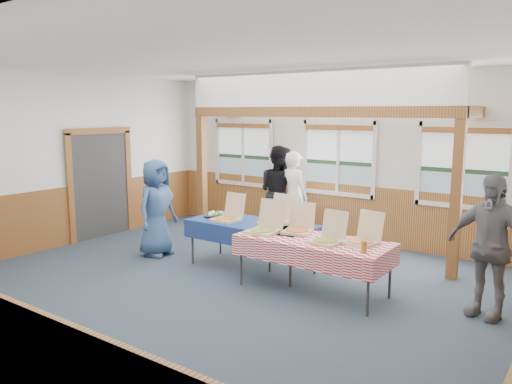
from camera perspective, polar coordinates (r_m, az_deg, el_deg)
floor at (r=7.28m, az=-3.30°, el=-10.91°), size 8.00×8.00×0.00m
ceiling at (r=6.87m, az=-3.56°, el=15.04°), size 8.00×8.00×0.00m
wall_back at (r=9.84m, az=9.50°, el=3.84°), size 8.00×0.00×8.00m
wall_left at (r=9.89m, az=-21.80°, el=3.33°), size 0.00×8.00×8.00m
wainscot_back at (r=9.97m, az=9.28°, el=-2.19°), size 7.98×0.05×1.10m
wainscot_left at (r=10.02m, az=-21.36°, el=-2.65°), size 0.05×6.98×1.10m
cased_opening at (r=10.43m, az=-17.35°, el=0.80°), size 0.06×1.30×2.10m
window_left at (r=11.00m, az=-1.44°, el=4.93°), size 1.56×0.10×1.46m
window_mid at (r=9.80m, az=9.41°, el=4.28°), size 1.56×0.10×1.46m
window_right at (r=9.03m, az=22.63°, el=3.28°), size 1.56×0.10×1.46m
post_left at (r=10.29m, az=-6.20°, el=1.90°), size 0.15×0.15×2.40m
post_right at (r=7.93m, az=21.92°, el=-0.90°), size 0.15×0.15×2.40m
cross_beam at (r=8.74m, az=6.15°, el=9.09°), size 5.15×0.18×0.18m
table_left at (r=7.93m, az=-0.50°, el=-3.87°), size 2.26×1.65×0.76m
table_right at (r=6.97m, az=6.56°, el=-5.75°), size 2.23×1.21×0.76m
pizza_box_a at (r=8.06m, az=-3.25°, el=-2.82°), size 0.39×0.48×0.43m
pizza_box_b at (r=7.84m, az=2.28°, el=-3.14°), size 0.43×0.51×0.44m
pizza_box_c at (r=7.25m, az=0.99°, el=-4.15°), size 0.45×0.54×0.46m
pizza_box_d at (r=7.28m, az=4.84°, el=-4.15°), size 0.47×0.53×0.42m
pizza_box_e at (r=6.76m, az=8.15°, el=-5.25°), size 0.42×0.50×0.42m
pizza_box_f at (r=6.79m, az=12.05°, el=-5.31°), size 0.47×0.54×0.42m
veggie_tray at (r=8.36m, az=-4.67°, el=-2.63°), size 0.37×0.37×0.09m
drink_glass at (r=6.37m, az=12.22°, el=-6.19°), size 0.07×0.07×0.15m
woman_white at (r=9.56m, az=4.36°, el=-0.57°), size 0.72×0.56×1.76m
woman_black at (r=9.87m, az=2.64°, el=0.00°), size 1.03×0.88×1.84m
man_blue at (r=8.84m, az=-11.30°, el=-1.77°), size 0.60×0.87×1.69m
person_grey at (r=6.69m, az=25.10°, el=-5.60°), size 1.12×0.70×1.78m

